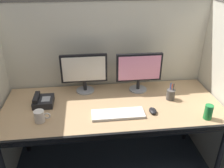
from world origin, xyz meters
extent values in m
cube|color=beige|center=(0.00, 0.74, 0.78)|extent=(2.20, 0.05, 1.55)
cube|color=tan|center=(0.00, 0.30, 0.72)|extent=(1.90, 0.80, 0.04)
cube|color=black|center=(0.00, -0.09, 0.72)|extent=(1.90, 0.02, 0.05)
cylinder|color=black|center=(0.89, -0.04, 0.35)|extent=(0.04, 0.04, 0.70)
cylinder|color=black|center=(-0.89, 0.64, 0.35)|extent=(0.04, 0.04, 0.70)
cylinder|color=black|center=(0.89, 0.64, 0.35)|extent=(0.04, 0.04, 0.70)
cylinder|color=gray|center=(-0.23, 0.58, 0.75)|extent=(0.17, 0.17, 0.01)
cylinder|color=black|center=(-0.23, 0.58, 0.80)|extent=(0.03, 0.03, 0.09)
cube|color=black|center=(-0.23, 0.58, 0.98)|extent=(0.43, 0.03, 0.27)
cube|color=silver|center=(-0.23, 0.56, 0.98)|extent=(0.39, 0.01, 0.23)
cylinder|color=gray|center=(0.28, 0.54, 0.75)|extent=(0.17, 0.17, 0.01)
cylinder|color=black|center=(0.28, 0.54, 0.80)|extent=(0.03, 0.03, 0.09)
cube|color=black|center=(0.28, 0.54, 0.98)|extent=(0.43, 0.03, 0.27)
cube|color=pink|center=(0.28, 0.53, 0.98)|extent=(0.39, 0.01, 0.23)
cube|color=silver|center=(0.02, 0.14, 0.75)|extent=(0.43, 0.15, 0.02)
ellipsoid|color=black|center=(0.32, 0.14, 0.76)|extent=(0.06, 0.10, 0.03)
cylinder|color=#59595B|center=(0.32, 0.16, 0.77)|extent=(0.01, 0.01, 0.01)
cylinder|color=#197233|center=(0.73, 0.01, 0.80)|extent=(0.07, 0.07, 0.12)
cylinder|color=#4C4742|center=(0.53, 0.34, 0.79)|extent=(0.08, 0.08, 0.09)
cylinder|color=red|center=(0.54, 0.34, 0.82)|extent=(0.01, 0.01, 0.14)
cylinder|color=#263FB2|center=(0.53, 0.35, 0.83)|extent=(0.01, 0.01, 0.15)
cylinder|color=black|center=(0.55, 0.33, 0.83)|extent=(0.01, 0.01, 0.15)
cylinder|color=silver|center=(-0.59, 0.13, 0.79)|extent=(0.08, 0.08, 0.09)
torus|color=silver|center=(-0.54, 0.13, 0.79)|extent=(0.06, 0.01, 0.06)
cube|color=black|center=(-0.60, 0.38, 0.77)|extent=(0.17, 0.19, 0.06)
cube|color=black|center=(-0.65, 0.38, 0.81)|extent=(0.04, 0.17, 0.03)
cube|color=gray|center=(-0.57, 0.37, 0.80)|extent=(0.07, 0.09, 0.00)
camera|label=1|loc=(-0.21, -1.43, 1.85)|focal=37.76mm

